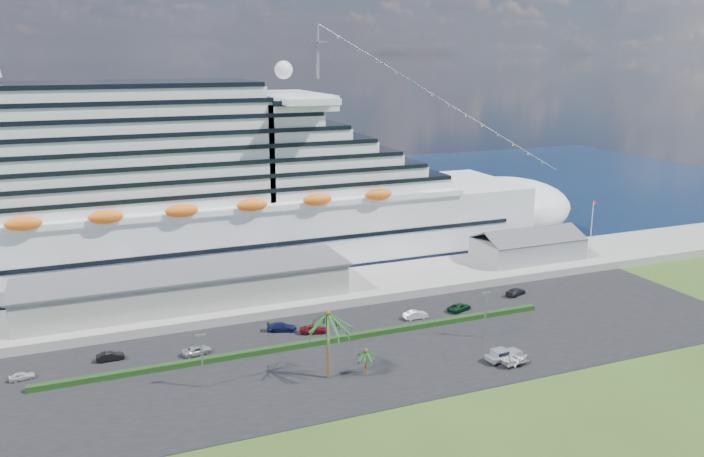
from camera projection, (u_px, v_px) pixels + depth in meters
name	position (u px, v px, depth m)	size (l,w,h in m)	color
ground	(400.00, 378.00, 103.22)	(420.00, 420.00, 0.00)	#2F4717
asphalt_lot	(371.00, 349.00, 113.07)	(140.00, 38.00, 0.12)	black
wharf	(313.00, 290.00, 138.90)	(240.00, 20.00, 1.80)	gray
water	(222.00, 206.00, 219.90)	(420.00, 160.00, 0.02)	black
cruise_ship	(182.00, 200.00, 148.68)	(191.00, 38.00, 54.00)	silver
terminal_building	(187.00, 286.00, 128.75)	(61.00, 15.00, 6.30)	gray
port_shed	(528.00, 247.00, 157.04)	(24.00, 12.31, 7.37)	gray
flagpole	(592.00, 224.00, 162.68)	(1.08, 0.16, 12.00)	silver
hedge	(315.00, 343.00, 114.51)	(88.00, 1.10, 0.90)	black
lamp_post_left	(202.00, 354.00, 98.85)	(1.60, 0.35, 8.27)	gray
lamp_post_right	(486.00, 309.00, 116.39)	(1.60, 0.35, 8.27)	gray
palm_tall	(328.00, 321.00, 100.88)	(8.82, 8.82, 11.13)	#47301E
palm_short	(366.00, 354.00, 102.91)	(3.53, 3.53, 4.56)	#47301E
parked_car_0	(22.00, 376.00, 102.26)	(1.44, 3.58, 1.22)	silver
parked_car_1	(110.00, 356.00, 108.72)	(1.50, 4.30, 1.42)	black
parked_car_2	(197.00, 350.00, 110.98)	(2.20, 4.78, 1.33)	#A1A2AA
parked_car_3	(282.00, 327.00, 120.33)	(2.10, 5.17, 1.50)	#131843
parked_car_4	(313.00, 329.00, 119.34)	(1.86, 4.63, 1.58)	maroon
parked_car_5	(416.00, 315.00, 125.92)	(1.61, 4.62, 1.52)	silver
parked_car_6	(459.00, 307.00, 129.89)	(2.31, 5.00, 1.39)	black
parked_car_7	(516.00, 292.00, 138.20)	(2.06, 5.07, 1.47)	black
pickup_truck	(503.00, 355.00, 108.35)	(5.97, 2.69, 2.04)	black
boat_trailer	(516.00, 359.00, 106.87)	(5.77, 4.08, 1.62)	gray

